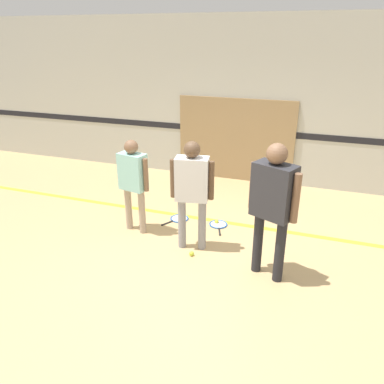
{
  "coord_description": "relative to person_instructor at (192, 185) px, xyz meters",
  "views": [
    {
      "loc": [
        1.37,
        -4.16,
        2.82
      ],
      "look_at": [
        -0.15,
        0.23,
        0.86
      ],
      "focal_mm": 35.0,
      "sensor_mm": 36.0,
      "label": 1
    }
  ],
  "objects": [
    {
      "name": "person_student_left",
      "position": [
        -0.99,
        0.2,
        -0.07
      ],
      "size": [
        0.54,
        0.3,
        1.44
      ],
      "rotation": [
        0.0,
        0.0,
        -0.21
      ],
      "color": "tan",
      "rests_on": "ground_plane"
    },
    {
      "name": "racket_second_spare",
      "position": [
        -0.5,
        0.76,
        -0.96
      ],
      "size": [
        0.41,
        0.53,
        0.03
      ],
      "rotation": [
        0.0,
        0.0,
        4.19
      ],
      "color": "blue",
      "rests_on": "ground_plane"
    },
    {
      "name": "floor_stripe",
      "position": [
        0.15,
        0.9,
        -0.96
      ],
      "size": [
        14.4,
        0.1,
        0.01
      ],
      "color": "yellow",
      "rests_on": "ground_plane"
    },
    {
      "name": "ground_plane",
      "position": [
        0.15,
        -0.23,
        -0.97
      ],
      "size": [
        16.0,
        16.0,
        0.0
      ],
      "primitive_type": "plane",
      "color": "tan"
    },
    {
      "name": "wall_back",
      "position": [
        0.15,
        2.97,
        0.63
      ],
      "size": [
        16.0,
        0.07,
        3.2
      ],
      "color": "beige",
      "rests_on": "ground_plane"
    },
    {
      "name": "person_student_right",
      "position": [
        1.11,
        -0.32,
        0.1
      ],
      "size": [
        0.61,
        0.44,
        1.72
      ],
      "rotation": [
        0.0,
        0.0,
        2.73
      ],
      "color": "#232328",
      "rests_on": "ground_plane"
    },
    {
      "name": "wall_panel",
      "position": [
        -0.08,
        2.91,
        -0.13
      ],
      "size": [
        2.37,
        0.05,
        1.68
      ],
      "color": "#9E7F56",
      "rests_on": "ground_plane"
    },
    {
      "name": "person_instructor",
      "position": [
        0.0,
        0.0,
        0.0
      ],
      "size": [
        0.59,
        0.31,
        1.56
      ],
      "rotation": [
        0.0,
        0.0,
        0.18
      ],
      "color": "gray",
      "rests_on": "ground_plane"
    },
    {
      "name": "tennis_ball_by_spare_racket",
      "position": [
        0.13,
        0.83,
        -0.93
      ],
      "size": [
        0.07,
        0.07,
        0.07
      ],
      "primitive_type": "sphere",
      "color": "#CCE038",
      "rests_on": "ground_plane"
    },
    {
      "name": "tennis_ball_near_instructor",
      "position": [
        0.07,
        -0.22,
        -0.93
      ],
      "size": [
        0.07,
        0.07,
        0.07
      ],
      "primitive_type": "sphere",
      "color": "#CCE038",
      "rests_on": "ground_plane"
    },
    {
      "name": "racket_spare_on_floor",
      "position": [
        0.18,
        0.77,
        -0.96
      ],
      "size": [
        0.37,
        0.53,
        0.03
      ],
      "rotation": [
        0.0,
        0.0,
        5.05
      ],
      "color": "blue",
      "rests_on": "ground_plane"
    }
  ]
}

